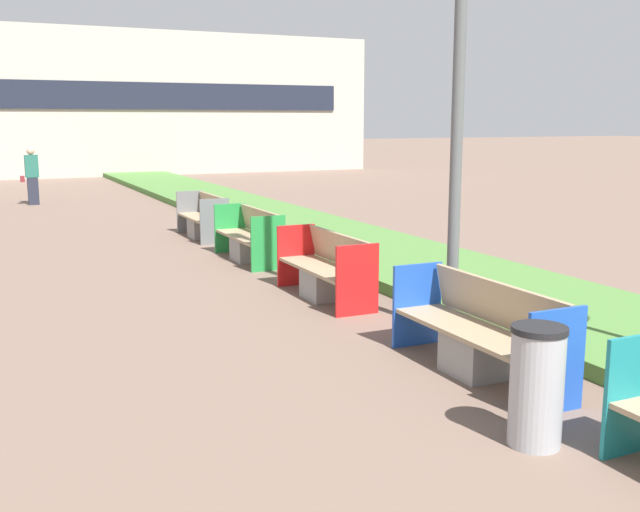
{
  "coord_description": "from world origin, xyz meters",
  "views": [
    {
      "loc": [
        -3.56,
        1.0,
        2.53
      ],
      "look_at": [
        0.9,
        10.58,
        0.6
      ],
      "focal_mm": 42.0,
      "sensor_mm": 36.0,
      "label": 1
    }
  ],
  "objects_px": {
    "bench_green_frame": "(250,241)",
    "bench_grey_frame": "(204,221)",
    "bench_red_frame": "(326,273)",
    "bench_blue_frame": "(480,338)",
    "pedestrian_walking": "(32,176)",
    "litter_bin": "(537,386)"
  },
  "relations": [
    {
      "from": "bench_green_frame",
      "to": "litter_bin",
      "type": "xyz_separation_m",
      "value": [
        -0.62,
        -8.35,
        0.12
      ]
    },
    {
      "from": "bench_red_frame",
      "to": "bench_green_frame",
      "type": "relative_size",
      "value": 0.99
    },
    {
      "from": "bench_grey_frame",
      "to": "bench_red_frame",
      "type": "bearing_deg",
      "value": -89.98
    },
    {
      "from": "bench_green_frame",
      "to": "bench_grey_frame",
      "type": "xyz_separation_m",
      "value": [
        -0.0,
        2.96,
        -0.01
      ]
    },
    {
      "from": "litter_bin",
      "to": "pedestrian_walking",
      "type": "relative_size",
      "value": 0.56
    },
    {
      "from": "litter_bin",
      "to": "pedestrian_walking",
      "type": "xyz_separation_m",
      "value": [
        -2.22,
        19.7,
        0.39
      ]
    },
    {
      "from": "bench_blue_frame",
      "to": "bench_green_frame",
      "type": "relative_size",
      "value": 1.09
    },
    {
      "from": "bench_red_frame",
      "to": "pedestrian_walking",
      "type": "xyz_separation_m",
      "value": [
        -2.84,
        14.58,
        0.51
      ]
    },
    {
      "from": "bench_green_frame",
      "to": "litter_bin",
      "type": "distance_m",
      "value": 8.37
    },
    {
      "from": "bench_blue_frame",
      "to": "bench_red_frame",
      "type": "relative_size",
      "value": 1.1
    },
    {
      "from": "pedestrian_walking",
      "to": "bench_red_frame",
      "type": "bearing_deg",
      "value": -78.96
    },
    {
      "from": "bench_blue_frame",
      "to": "pedestrian_walking",
      "type": "bearing_deg",
      "value": 98.91
    },
    {
      "from": "bench_blue_frame",
      "to": "bench_red_frame",
      "type": "distance_m",
      "value": 3.57
    },
    {
      "from": "bench_red_frame",
      "to": "bench_grey_frame",
      "type": "relative_size",
      "value": 1.08
    },
    {
      "from": "bench_red_frame",
      "to": "bench_blue_frame",
      "type": "bearing_deg",
      "value": -89.96
    },
    {
      "from": "bench_red_frame",
      "to": "pedestrian_walking",
      "type": "relative_size",
      "value": 1.2
    },
    {
      "from": "bench_blue_frame",
      "to": "litter_bin",
      "type": "height_order",
      "value": "litter_bin"
    },
    {
      "from": "bench_blue_frame",
      "to": "bench_red_frame",
      "type": "height_order",
      "value": "same"
    },
    {
      "from": "bench_red_frame",
      "to": "pedestrian_walking",
      "type": "height_order",
      "value": "pedestrian_walking"
    },
    {
      "from": "litter_bin",
      "to": "bench_red_frame",
      "type": "bearing_deg",
      "value": 83.06
    },
    {
      "from": "bench_red_frame",
      "to": "litter_bin",
      "type": "bearing_deg",
      "value": -96.94
    },
    {
      "from": "bench_green_frame",
      "to": "bench_grey_frame",
      "type": "relative_size",
      "value": 1.09
    }
  ]
}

